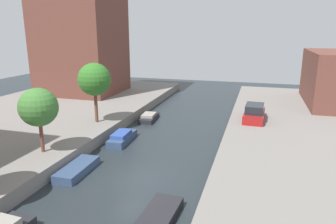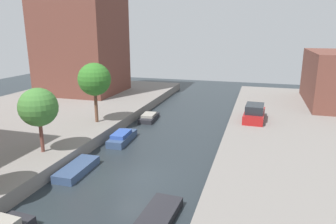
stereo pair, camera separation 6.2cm
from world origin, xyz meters
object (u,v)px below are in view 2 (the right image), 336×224
Objects in this scene: moored_boat_left_4 at (149,117)px; apartment_tower_far at (80,13)px; parked_car at (254,113)px; moored_boat_left_2 at (77,169)px; street_tree_3 at (94,80)px; street_tree_2 at (38,107)px; moored_boat_left_3 at (122,137)px; moored_boat_right_2 at (157,218)px.

apartment_tower_far is at bearing 148.30° from moored_boat_left_4.
apartment_tower_far is 5.84× the size of moored_boat_left_4.
moored_boat_left_2 is (-11.31, -13.26, -1.38)m from parked_car.
street_tree_3 is at bearing -161.20° from parked_car.
moored_boat_left_4 is at bearing 56.59° from street_tree_3.
street_tree_3 is at bearing 90.00° from street_tree_2.
moored_boat_left_4 is at bearing 90.31° from moored_boat_left_3.
parked_car reaches higher than moored_boat_right_2.
apartment_tower_far is 33.44m from moored_boat_right_2.
apartment_tower_far is 26.84m from moored_boat_left_2.
street_tree_2 is at bearing -104.67° from moored_boat_left_4.
moored_boat_left_2 is at bearing -9.78° from street_tree_2.
street_tree_2 is 1.14× the size of moored_boat_right_2.
moored_boat_left_2 is 1.05× the size of moored_boat_left_4.
moored_boat_left_3 is at bearing -28.66° from street_tree_3.
moored_boat_right_2 is at bearing -57.21° from moored_boat_left_3.
street_tree_3 is 1.20× the size of parked_car.
apartment_tower_far is 3.80× the size of street_tree_3.
moored_boat_left_3 reaches higher than moored_boat_left_2.
parked_car is 1.22× the size of moored_boat_left_2.
moored_boat_left_4 is 18.64m from moored_boat_right_2.
parked_car is at bearing 76.05° from moored_boat_right_2.
parked_car is 12.91m from moored_boat_left_3.
street_tree_2 is (8.94, -20.63, -7.35)m from apartment_tower_far.
moored_boat_left_3 is (3.44, -1.88, -4.67)m from street_tree_3.
moored_boat_left_4 is (3.41, 5.16, -4.75)m from street_tree_3.
moored_boat_left_2 is 0.94× the size of moored_boat_right_2.
moored_boat_right_2 is (6.71, -17.39, -0.06)m from moored_boat_left_4.
moored_boat_left_3 is (12.38, -14.67, -11.24)m from apartment_tower_far.
apartment_tower_far is at bearing 130.17° from moored_boat_left_3.
apartment_tower_far reaches higher than moored_boat_left_2.
apartment_tower_far is 18.41m from moored_boat_left_4.
moored_boat_right_2 is at bearing -23.45° from street_tree_2.
parked_car is at bearing -1.42° from moored_boat_left_4.
moored_boat_left_4 is (0.35, 13.53, 0.03)m from moored_boat_left_2.
moored_boat_left_4 is (3.41, 13.01, -3.98)m from street_tree_2.
moored_boat_left_2 is 8.04m from moored_boat_right_2.
apartment_tower_far is 5.34× the size of moored_boat_left_3.
parked_car is 1.28× the size of moored_boat_left_4.
moored_boat_left_3 is at bearing 86.60° from moored_boat_left_2.
moored_boat_right_2 is at bearing -103.95° from parked_car.
moored_boat_left_3 is 12.31m from moored_boat_right_2.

